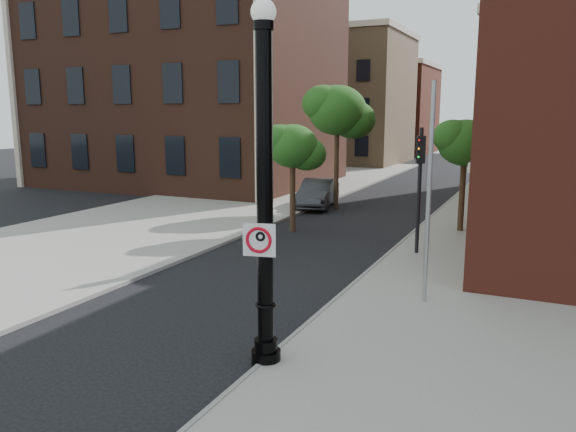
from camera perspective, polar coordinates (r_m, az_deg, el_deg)
The scene contains 16 objects.
ground at distance 12.57m, azimuth -10.75°, elevation -12.86°, with size 120.00×120.00×0.00m, color black.
sidewalk_right at distance 19.94m, azimuth 21.73°, elevation -4.42°, with size 8.00×60.00×0.12m, color gray.
sidewalk_left at distance 31.95m, azimuth -5.18°, elevation 1.70°, with size 10.00×50.00×0.12m, color gray.
curb_edge at distance 20.49m, azimuth 10.64°, elevation -3.42°, with size 0.10×60.00×0.14m, color gray.
victorian_building at distance 40.54m, azimuth -9.92°, elevation 15.77°, with size 18.60×14.60×17.95m.
bg_building_tan_a at distance 56.55m, azimuth 5.52°, elevation 11.57°, with size 12.00×12.00×12.00m, color #997853.
bg_building_red at distance 69.90m, azimuth 9.39°, elevation 10.46°, with size 12.00×12.00×10.00m, color maroon.
lamppost at distance 10.57m, azimuth -2.36°, elevation 0.97°, with size 0.59×0.59×6.92m.
no_parking_sign at distance 10.56m, azimuth -2.94°, elevation -2.42°, with size 0.63×0.17×0.64m.
parked_car at distance 29.49m, azimuth 3.03°, elevation 2.32°, with size 1.56×4.47×1.47m, color #2A2A2F.
traffic_signal_left at distance 19.31m, azimuth -2.48°, elevation 5.21°, with size 0.35×0.41×4.69m.
traffic_signal_right at distance 19.60m, azimuth 13.23°, elevation 4.52°, with size 0.35×0.39×4.44m.
utility_pole at distance 14.50m, azimuth 14.11°, elevation 1.88°, with size 0.11×0.11×5.69m, color #999999.
street_tree_a at distance 23.14m, azimuth 0.58°, elevation 6.97°, with size 2.47×2.24×4.46m.
street_tree_b at distance 28.81m, azimuth 5.14°, elevation 10.52°, with size 3.48×3.15×6.27m.
street_tree_c at distance 23.85m, azimuth 17.61°, elevation 6.97°, with size 2.58×2.34×4.66m.
Camera 1 is at (6.84, -9.31, 4.96)m, focal length 35.00 mm.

